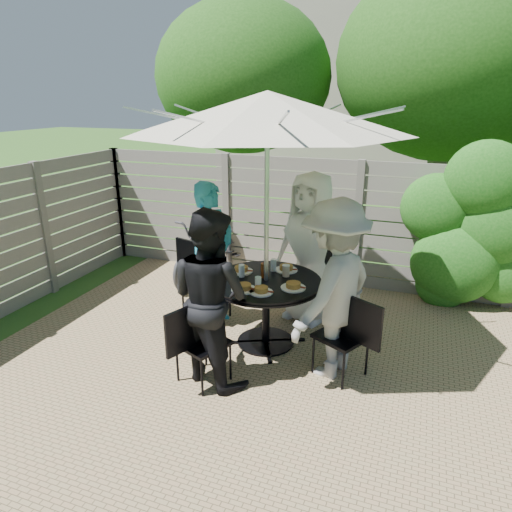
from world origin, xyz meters
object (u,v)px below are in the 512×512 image
(syrup_jug, at_px, (265,270))
(patio_table, at_px, (266,300))
(person_right, at_px, (333,290))
(glass_front, at_px, (258,283))
(chair_left, at_px, (206,297))
(chair_right, at_px, (341,352))
(chair_back, at_px, (314,295))
(glass_back, at_px, (273,265))
(person_back, at_px, (310,249))
(plate_back, at_px, (286,268))
(chair_front, at_px, (203,359))
(plate_left, at_px, (241,270))
(bicycle, at_px, (216,248))
(person_left, at_px, (212,255))
(coffee_cup, at_px, (286,271))
(plate_front, at_px, (244,288))
(person_front, at_px, (211,297))
(glass_left, at_px, (242,271))
(umbrella, at_px, (267,112))
(plate_right, at_px, (293,286))

(syrup_jug, bearing_deg, patio_table, -59.82)
(person_right, distance_m, glass_front, 0.77)
(chair_left, xyz_separation_m, chair_right, (1.81, -0.66, -0.03))
(chair_back, bearing_deg, chair_right, 42.76)
(chair_right, bearing_deg, glass_back, -5.86)
(person_back, bearing_deg, chair_right, -40.77)
(person_back, xyz_separation_m, plate_back, (-0.16, -0.44, -0.12))
(plate_back, xyz_separation_m, glass_front, (-0.11, -0.62, 0.05))
(chair_back, distance_m, chair_front, 1.93)
(patio_table, bearing_deg, person_back, 69.99)
(chair_right, bearing_deg, chair_back, -37.16)
(plate_left, bearing_deg, glass_back, 25.49)
(bicycle, bearing_deg, person_right, -29.24)
(person_right, relative_size, plate_left, 6.90)
(person_left, bearing_deg, coffee_cup, -76.69)
(plate_left, bearing_deg, plate_front, -65.01)
(person_back, height_order, person_front, person_back)
(glass_back, bearing_deg, chair_back, 61.58)
(chair_right, bearing_deg, person_right, 7.01)
(chair_right, bearing_deg, plate_left, 7.80)
(chair_back, xyz_separation_m, glass_left, (-0.61, -0.92, 0.58))
(chair_left, distance_m, plate_front, 1.15)
(glass_front, bearing_deg, chair_left, 146.42)
(person_front, relative_size, bicycle, 0.92)
(umbrella, xyz_separation_m, chair_back, (0.33, 0.91, -2.23))
(patio_table, bearing_deg, plate_right, -20.01)
(person_left, relative_size, glass_front, 12.52)
(chair_back, xyz_separation_m, plate_back, (-0.21, -0.57, 0.54))
(chair_back, height_order, chair_left, chair_left)
(chair_right, bearing_deg, patio_table, 7.77)
(person_front, xyz_separation_m, plate_left, (-0.05, 0.90, -0.06))
(glass_front, bearing_deg, syrup_jug, 98.03)
(person_front, distance_m, syrup_jug, 0.88)
(chair_back, xyz_separation_m, bicycle, (-1.68, 0.68, 0.22))
(plate_right, bearing_deg, plate_left, 159.99)
(umbrella, height_order, chair_back, umbrella)
(person_back, relative_size, plate_left, 7.12)
(glass_back, bearing_deg, umbrella, -88.01)
(person_back, height_order, syrup_jug, person_back)
(syrup_jug, xyz_separation_m, bicycle, (-1.31, 1.52, -0.37))
(plate_left, bearing_deg, umbrella, -20.01)
(syrup_jug, bearing_deg, person_right, -23.23)
(chair_left, xyz_separation_m, plate_right, (1.25, -0.45, 0.51))
(umbrella, bearing_deg, glass_back, 91.99)
(chair_front, relative_size, plate_left, 3.36)
(umbrella, height_order, person_left, umbrella)
(patio_table, distance_m, umbrella, 1.96)
(chair_back, bearing_deg, plate_front, -2.17)
(plate_right, bearing_deg, plate_front, -155.01)
(person_back, bearing_deg, coffee_cup, -80.69)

